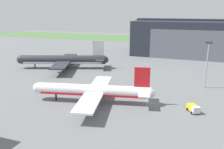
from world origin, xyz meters
TOP-DOWN VIEW (x-y plane):
  - ground_plane at (0.00, 0.00)m, footprint 440.00×440.00m
  - grass_field_strip at (0.00, 167.36)m, footprint 440.00×56.00m
  - maintenance_hangar at (26.00, 94.75)m, footprint 107.42×42.00m
  - airliner_near_right at (-16.56, -5.28)m, footprint 38.45×34.28m
  - airliner_far_right at (-49.70, 30.85)m, footprint 43.28×36.11m
  - pushback_tractor at (13.54, -2.46)m, footprint 4.00×4.86m
  - apron_light_mast at (16.69, 22.16)m, footprint 2.40×0.50m

SIDE VIEW (x-z plane):
  - ground_plane at x=0.00m, z-range 0.00..0.00m
  - grass_field_strip at x=0.00m, z-range 0.00..0.08m
  - pushback_tractor at x=13.54m, z-range 0.08..2.28m
  - airliner_near_right at x=-16.56m, z-range -2.12..9.69m
  - airliner_far_right at x=-49.70m, z-range -2.74..11.21m
  - apron_light_mast at x=16.69m, z-range 1.60..19.03m
  - maintenance_hangar at x=26.00m, z-range -0.46..22.40m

